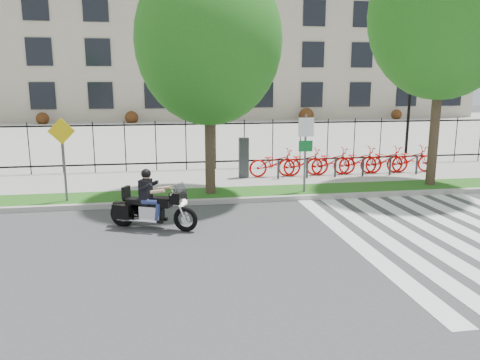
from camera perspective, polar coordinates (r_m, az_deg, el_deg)
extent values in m
plane|color=#39393B|center=(10.57, 2.87, -8.30)|extent=(120.00, 120.00, 0.00)
cube|color=#9E9B95|center=(14.41, -0.62, -2.50)|extent=(60.00, 0.20, 0.15)
cube|color=#185114|center=(15.22, -1.12, -1.73)|extent=(60.00, 1.50, 0.15)
cube|color=gray|center=(17.64, -2.32, 0.14)|extent=(60.00, 3.50, 0.15)
cube|color=gray|center=(34.95, -5.99, 5.82)|extent=(80.00, 34.00, 0.10)
cube|color=#A19882|center=(55.11, -7.64, 18.29)|extent=(60.00, 20.00, 20.00)
cylinder|color=black|center=(24.93, 19.84, 7.33)|extent=(0.14, 0.14, 4.00)
cylinder|color=black|center=(24.88, 20.15, 11.69)|extent=(0.06, 0.70, 0.70)
sphere|color=white|center=(24.71, 19.44, 11.97)|extent=(0.36, 0.36, 0.36)
sphere|color=white|center=(25.05, 20.88, 11.86)|extent=(0.36, 0.36, 0.36)
cylinder|color=#35281D|center=(14.83, -3.70, 4.85)|extent=(0.32, 0.32, 3.39)
ellipsoid|color=#175F15|center=(14.78, -3.86, 16.62)|extent=(4.46, 4.46, 5.13)
cylinder|color=#35281D|center=(17.35, 22.67, 6.39)|extent=(0.32, 0.32, 4.24)
ellipsoid|color=#175F15|center=(17.45, 23.64, 18.19)|extent=(4.89, 4.89, 5.63)
cube|color=#2D2D33|center=(17.37, 0.46, 2.73)|extent=(0.35, 0.25, 1.50)
imported|color=red|center=(17.66, 4.30, 2.09)|extent=(1.99, 0.69, 1.04)
cylinder|color=#2D2D33|center=(17.21, 4.69, 1.26)|extent=(0.08, 0.08, 0.70)
imported|color=red|center=(17.95, 7.72, 2.18)|extent=(1.99, 0.69, 1.04)
cylinder|color=#2D2D33|center=(17.51, 8.18, 1.36)|extent=(0.08, 0.08, 0.70)
imported|color=red|center=(18.30, 11.01, 2.25)|extent=(1.99, 0.69, 1.04)
cylinder|color=#2D2D33|center=(17.87, 11.55, 1.45)|extent=(0.08, 0.08, 0.70)
imported|color=red|center=(18.72, 14.17, 2.32)|extent=(1.99, 0.69, 1.04)
cylinder|color=#2D2D33|center=(18.29, 14.76, 1.53)|extent=(0.08, 0.08, 0.70)
imported|color=red|center=(19.18, 17.18, 2.37)|extent=(1.99, 0.69, 1.04)
cylinder|color=#2D2D33|center=(18.77, 17.83, 1.61)|extent=(0.08, 0.08, 0.70)
imported|color=red|center=(19.70, 20.05, 2.42)|extent=(1.99, 0.69, 1.04)
cylinder|color=#2D2D33|center=(19.30, 20.73, 1.67)|extent=(0.08, 0.08, 0.70)
cylinder|color=#59595B|center=(15.16, 7.94, 3.21)|extent=(0.07, 0.07, 2.50)
cube|color=white|center=(15.02, 8.07, 6.39)|extent=(0.50, 0.03, 0.60)
cube|color=#0C6626|center=(15.09, 8.01, 4.12)|extent=(0.45, 0.03, 0.35)
cylinder|color=#59595B|center=(14.76, -20.66, 2.13)|extent=(0.07, 0.07, 2.40)
cube|color=yellow|center=(14.61, -20.94, 5.59)|extent=(0.78, 0.03, 0.78)
torus|color=black|center=(11.69, -6.66, -4.79)|extent=(0.62, 0.37, 0.63)
torus|color=black|center=(12.43, -14.15, -4.07)|extent=(0.66, 0.41, 0.67)
cube|color=black|center=(11.61, -7.56, -2.07)|extent=(0.46, 0.57, 0.27)
cube|color=#26262B|center=(11.54, -7.30, -1.07)|extent=(0.32, 0.47, 0.28)
cube|color=silver|center=(12.02, -10.73, -3.95)|extent=(0.63, 0.51, 0.37)
cube|color=black|center=(11.83, -9.59, -2.65)|extent=(0.59, 0.49, 0.24)
cube|color=black|center=(12.09, -12.15, -2.52)|extent=(0.72, 0.57, 0.13)
cube|color=black|center=(12.22, -13.72, -1.48)|extent=(0.21, 0.32, 0.31)
cube|color=black|center=(12.09, -14.25, -3.79)|extent=(0.48, 0.33, 0.37)
cube|color=black|center=(12.55, -13.02, -3.16)|extent=(0.48, 0.33, 0.37)
cube|color=black|center=(11.93, -11.44, -1.05)|extent=(0.35, 0.42, 0.48)
sphere|color=tan|center=(11.85, -11.39, 0.58)|extent=(0.21, 0.21, 0.21)
sphere|color=black|center=(11.84, -11.40, 0.76)|extent=(0.25, 0.25, 0.25)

